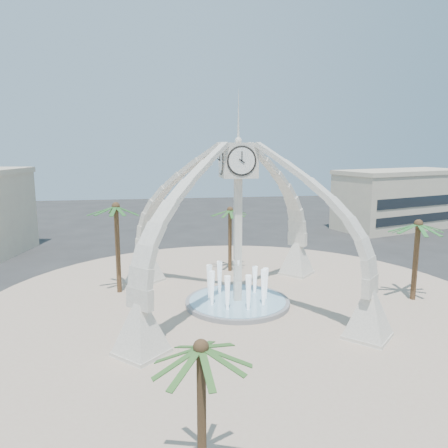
{
  "coord_description": "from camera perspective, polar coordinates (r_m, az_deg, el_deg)",
  "views": [
    {
      "loc": [
        -6.05,
        -31.36,
        12.11
      ],
      "look_at": [
        -0.73,
        2.0,
        6.01
      ],
      "focal_mm": 35.0,
      "sensor_mm": 36.0,
      "label": 1
    }
  ],
  "objects": [
    {
      "name": "ground",
      "position": [
        34.15,
        1.76,
        -10.54
      ],
      "size": [
        140.0,
        140.0,
        0.0
      ],
      "primitive_type": "plane",
      "color": "#282828",
      "rests_on": "ground"
    },
    {
      "name": "plaza",
      "position": [
        34.14,
        1.76,
        -10.5
      ],
      "size": [
        40.0,
        40.0,
        0.06
      ],
      "primitive_type": "cylinder",
      "color": "tan",
      "rests_on": "ground"
    },
    {
      "name": "clock_tower",
      "position": [
        32.42,
        1.82,
        0.25
      ],
      "size": [
        17.94,
        17.94,
        16.3
      ],
      "color": "silver",
      "rests_on": "ground"
    },
    {
      "name": "fountain",
      "position": [
        34.05,
        1.76,
        -10.09
      ],
      "size": [
        8.0,
        8.0,
        3.62
      ],
      "color": "gray",
      "rests_on": "ground"
    },
    {
      "name": "building_ne",
      "position": [
        69.88,
        22.09,
        3.07
      ],
      "size": [
        21.87,
        14.17,
        8.6
      ],
      "rotation": [
        0.0,
        0.0,
        0.31
      ],
      "color": "beige",
      "rests_on": "ground"
    },
    {
      "name": "palm_east",
      "position": [
        36.85,
        24.05,
        -0.13
      ],
      "size": [
        4.81,
        4.81,
        6.95
      ],
      "rotation": [
        0.0,
        0.0,
        0.12
      ],
      "color": "brown",
      "rests_on": "ground"
    },
    {
      "name": "palm_west",
      "position": [
        36.25,
        -13.94,
        2.05
      ],
      "size": [
        5.18,
        5.18,
        8.05
      ],
      "rotation": [
        0.0,
        0.0,
        -0.3
      ],
      "color": "brown",
      "rests_on": "ground"
    },
    {
      "name": "palm_north",
      "position": [
        41.59,
        0.79,
        1.73
      ],
      "size": [
        4.26,
        4.26,
        6.77
      ],
      "rotation": [
        0.0,
        0.0,
        -0.13
      ],
      "color": "brown",
      "rests_on": "ground"
    },
    {
      "name": "palm_south",
      "position": [
        15.65,
        -3.02,
        -16.05
      ],
      "size": [
        3.83,
        3.83,
        5.93
      ],
      "rotation": [
        0.0,
        0.0,
        -0.09
      ],
      "color": "brown",
      "rests_on": "ground"
    }
  ]
}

